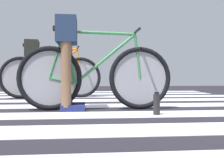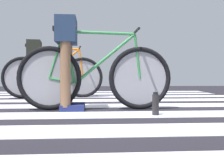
{
  "view_description": "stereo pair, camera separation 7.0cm",
  "coord_description": "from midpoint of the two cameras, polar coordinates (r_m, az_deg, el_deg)",
  "views": [
    {
      "loc": [
        -0.16,
        -3.13,
        0.4
      ],
      "look_at": [
        0.14,
        -0.02,
        0.37
      ],
      "focal_mm": 42.15,
      "sensor_mm": 36.0,
      "label": 1
    },
    {
      "loc": [
        -0.08,
        -3.13,
        0.4
      ],
      "look_at": [
        0.14,
        -0.02,
        0.37
      ],
      "focal_mm": 42.15,
      "sensor_mm": 36.0,
      "label": 2
    }
  ],
  "objects": [
    {
      "name": "ground",
      "position": [
        3.16,
        -1.89,
        -6.47
      ],
      "size": [
        18.0,
        14.0,
        0.02
      ],
      "color": "black"
    },
    {
      "name": "water_bottle",
      "position": [
        2.59,
        10.18,
        -5.41
      ],
      "size": [
        0.07,
        0.07,
        0.23
      ],
      "color": "#262325",
      "rests_on": "ground"
    },
    {
      "name": "cyclist_1_of_2",
      "position": [
        2.99,
        -9.06,
        6.05
      ],
      "size": [
        0.31,
        0.41,
        1.02
      ],
      "rotation": [
        0.0,
        0.0,
        0.01
      ],
      "color": "brown",
      "rests_on": "ground"
    },
    {
      "name": "bicycle_2_of_2",
      "position": [
        4.69,
        -12.21,
        0.66
      ],
      "size": [
        1.73,
        0.52,
        0.93
      ],
      "rotation": [
        0.0,
        0.0,
        0.11
      ],
      "color": "black",
      "rests_on": "ground"
    },
    {
      "name": "cyclist_2_of_2",
      "position": [
        4.71,
        -16.0,
        3.74
      ],
      "size": [
        0.35,
        0.43,
        0.99
      ],
      "rotation": [
        0.0,
        0.0,
        0.11
      ],
      "color": "brown",
      "rests_on": "ground"
    },
    {
      "name": "crosswalk_markings",
      "position": [
        3.36,
        -2.26,
        -5.85
      ],
      "size": [
        5.43,
        6.53,
        0.0
      ],
      "color": "#B8BCC3",
      "rests_on": "ground"
    },
    {
      "name": "bicycle_1_of_2",
      "position": [
        2.97,
        -3.05,
        0.73
      ],
      "size": [
        1.74,
        0.52,
        0.93
      ],
      "rotation": [
        0.0,
        0.0,
        0.01
      ],
      "color": "black",
      "rests_on": "ground"
    }
  ]
}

